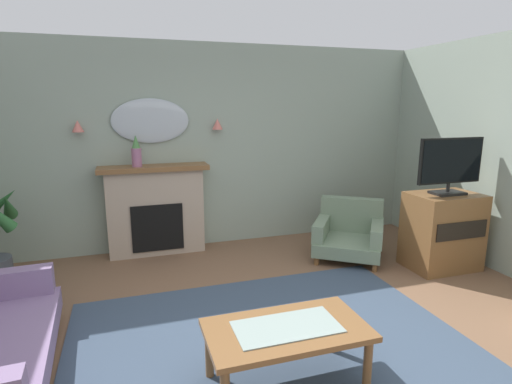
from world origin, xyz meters
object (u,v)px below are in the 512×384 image
(mantel_vase_right, at_px, (136,152))
(tv_cabinet, at_px, (442,231))
(fireplace, at_px, (156,211))
(wall_sconce_right, at_px, (217,124))
(armchair_beside_couch, at_px, (349,233))
(tv_flatscreen, at_px, (450,165))
(wall_sconce_left, at_px, (78,126))
(coffee_table, at_px, (287,335))
(wall_mirror, at_px, (151,121))

(mantel_vase_right, height_order, tv_cabinet, mantel_vase_right)
(fireplace, relative_size, wall_sconce_right, 9.71)
(fireplace, distance_m, armchair_beside_couch, 2.50)
(armchair_beside_couch, height_order, tv_flatscreen, tv_flatscreen)
(wall_sconce_right, height_order, tv_flatscreen, wall_sconce_right)
(wall_sconce_left, distance_m, armchair_beside_couch, 3.59)
(wall_sconce_right, relative_size, coffee_table, 0.13)
(fireplace, bearing_deg, wall_mirror, 90.00)
(wall_sconce_left, height_order, armchair_beside_couch, wall_sconce_left)
(fireplace, bearing_deg, wall_sconce_right, 6.16)
(tv_cabinet, height_order, tv_flatscreen, tv_flatscreen)
(wall_mirror, height_order, wall_sconce_right, wall_mirror)
(fireplace, relative_size, armchair_beside_couch, 1.20)
(mantel_vase_right, xyz_separation_m, tv_flatscreen, (3.38, -1.51, -0.09))
(wall_sconce_right, distance_m, coffee_table, 3.27)
(mantel_vase_right, xyz_separation_m, wall_sconce_left, (-0.65, 0.12, 0.32))
(wall_mirror, xyz_separation_m, tv_cabinet, (3.18, -1.66, -1.26))
(wall_sconce_right, bearing_deg, wall_mirror, 176.63)
(armchair_beside_couch, bearing_deg, tv_flatscreen, -39.10)
(mantel_vase_right, distance_m, wall_mirror, 0.46)
(fireplace, distance_m, wall_sconce_right, 1.38)
(armchair_beside_couch, distance_m, tv_cabinet, 1.09)
(fireplace, bearing_deg, wall_sconce_left, 173.84)
(coffee_table, bearing_deg, armchair_beside_couch, 50.54)
(tv_cabinet, bearing_deg, coffee_table, -151.30)
(mantel_vase_right, xyz_separation_m, wall_sconce_right, (1.05, 0.12, 0.32))
(fireplace, relative_size, wall_mirror, 1.42)
(fireplace, bearing_deg, coffee_table, -77.54)
(mantel_vase_right, bearing_deg, wall_mirror, 40.36)
(mantel_vase_right, distance_m, wall_sconce_left, 0.74)
(fireplace, relative_size, coffee_table, 1.24)
(wall_mirror, xyz_separation_m, armchair_beside_couch, (2.34, -0.99, -1.40))
(wall_mirror, bearing_deg, armchair_beside_couch, -23.04)
(wall_sconce_right, xyz_separation_m, armchair_beside_couch, (1.49, -0.94, -1.35))
(wall_sconce_left, height_order, tv_cabinet, wall_sconce_left)
(fireplace, xyz_separation_m, wall_sconce_left, (-0.85, 0.09, 1.09))
(fireplace, bearing_deg, armchair_beside_couch, -20.03)
(wall_sconce_right, distance_m, armchair_beside_couch, 2.22)
(wall_mirror, bearing_deg, tv_cabinet, -27.55)
(coffee_table, relative_size, tv_cabinet, 1.22)
(coffee_table, relative_size, armchair_beside_couch, 0.97)
(wall_mirror, distance_m, armchair_beside_couch, 2.90)
(wall_sconce_left, relative_size, armchair_beside_couch, 0.12)
(wall_mirror, height_order, tv_cabinet, wall_mirror)
(tv_cabinet, bearing_deg, wall_mirror, 152.45)
(wall_mirror, bearing_deg, coffee_table, -78.10)
(wall_sconce_left, relative_size, tv_flatscreen, 0.17)
(wall_sconce_left, distance_m, tv_cabinet, 4.51)
(wall_mirror, distance_m, tv_flatscreen, 3.63)
(wall_mirror, relative_size, coffee_table, 0.87)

